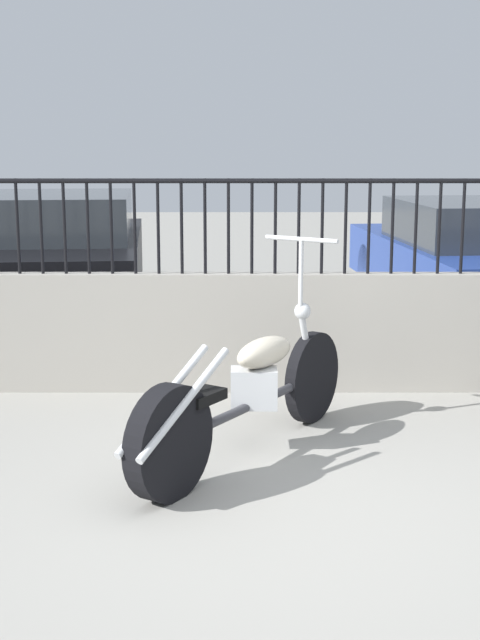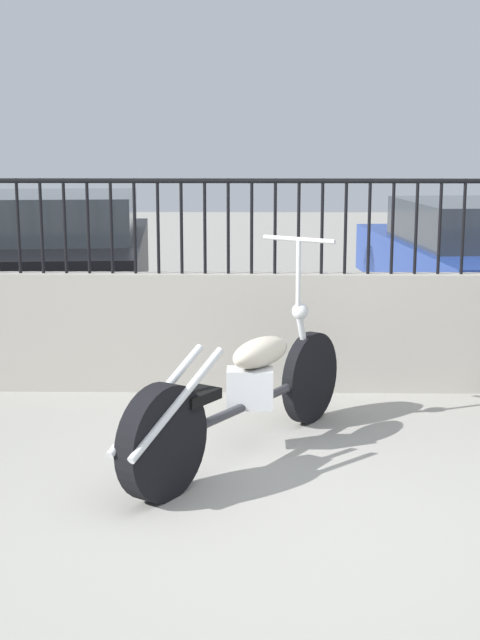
{
  "view_description": "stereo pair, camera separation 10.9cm",
  "coord_description": "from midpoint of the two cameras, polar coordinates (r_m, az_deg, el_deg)",
  "views": [
    {
      "loc": [
        -0.26,
        -4.2,
        1.88
      ],
      "look_at": [
        -0.25,
        1.66,
        0.7
      ],
      "focal_mm": 50.0,
      "sensor_mm": 36.0,
      "label": 1
    },
    {
      "loc": [
        -0.15,
        -4.2,
        1.88
      ],
      "look_at": [
        -0.25,
        1.66,
        0.7
      ],
      "focal_mm": 50.0,
      "sensor_mm": 36.0,
      "label": 2
    }
  ],
  "objects": [
    {
      "name": "motorcycle_dark_grey",
      "position": [
        5.28,
        -0.75,
        -5.0
      ],
      "size": [
        1.33,
        1.96,
        1.28
      ],
      "rotation": [
        0.0,
        0.0,
        1.0
      ],
      "color": "black",
      "rests_on": "ground_plane"
    },
    {
      "name": "car_blue",
      "position": [
        10.0,
        14.17,
        3.94
      ],
      "size": [
        2.13,
        4.43,
        1.26
      ],
      "rotation": [
        0.0,
        0.0,
        1.66
      ],
      "color": "black",
      "rests_on": "ground_plane"
    },
    {
      "name": "ground_plane",
      "position": [
        4.6,
        2.53,
        -12.72
      ],
      "size": [
        40.0,
        40.0,
        0.0
      ],
      "primitive_type": "plane",
      "color": "gray"
    },
    {
      "name": "low_wall",
      "position": [
        6.78,
        1.63,
        -0.79
      ],
      "size": [
        9.59,
        0.18,
        0.9
      ],
      "color": "#9E998E",
      "rests_on": "ground_plane"
    },
    {
      "name": "car_black",
      "position": [
        9.55,
        -12.3,
        3.95
      ],
      "size": [
        2.18,
        4.31,
        1.36
      ],
      "rotation": [
        0.0,
        0.0,
        1.67
      ],
      "color": "black",
      "rests_on": "ground_plane"
    },
    {
      "name": "fence_railing",
      "position": [
        6.65,
        1.67,
        7.03
      ],
      "size": [
        9.59,
        0.04,
        0.71
      ],
      "color": "black",
      "rests_on": "low_wall"
    }
  ]
}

